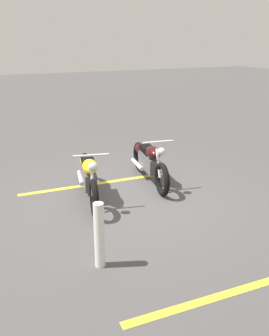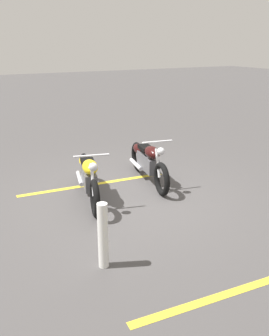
# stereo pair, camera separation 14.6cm
# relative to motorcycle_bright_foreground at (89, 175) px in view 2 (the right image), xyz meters

# --- Properties ---
(ground_plane) EXTENTS (60.00, 60.00, 0.00)m
(ground_plane) POSITION_rel_motorcycle_bright_foreground_xyz_m (0.33, 0.72, -0.46)
(ground_plane) COLOR #474444
(motorcycle_bright_foreground) EXTENTS (2.19, 0.77, 1.04)m
(motorcycle_bright_foreground) POSITION_rel_motorcycle_bright_foreground_xyz_m (0.00, 0.00, 0.00)
(motorcycle_bright_foreground) COLOR black
(motorcycle_bright_foreground) RESTS_ON ground
(motorcycle_dark_foreground) EXTENTS (2.21, 0.69, 1.04)m
(motorcycle_dark_foreground) POSITION_rel_motorcycle_bright_foreground_xyz_m (-0.25, 1.45, 0.00)
(motorcycle_dark_foreground) COLOR black
(motorcycle_dark_foreground) RESTS_ON ground
(bollard_post) EXTENTS (0.14, 0.14, 0.93)m
(bollard_post) POSITION_rel_motorcycle_bright_foreground_xyz_m (2.25, -0.67, 0.00)
(bollard_post) COLOR white
(bollard_post) RESTS_ON ground
(parking_stripe_near) EXTENTS (0.35, 3.20, 0.01)m
(parking_stripe_near) POSITION_rel_motorcycle_bright_foreground_xyz_m (-0.58, 0.34, -0.46)
(parking_stripe_near) COLOR yellow
(parking_stripe_near) RESTS_ON ground
(parking_stripe_mid) EXTENTS (0.35, 3.20, 0.01)m
(parking_stripe_mid) POSITION_rel_motorcycle_bright_foreground_xyz_m (3.50, 0.71, -0.46)
(parking_stripe_mid) COLOR yellow
(parking_stripe_mid) RESTS_ON ground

